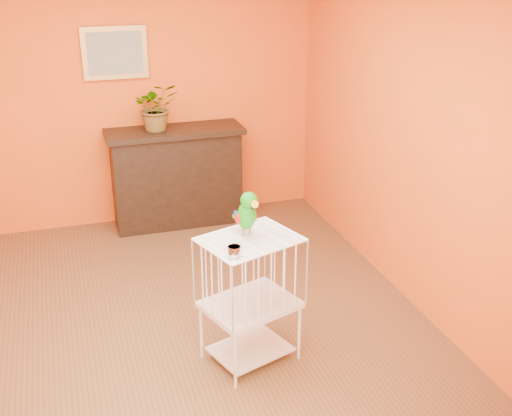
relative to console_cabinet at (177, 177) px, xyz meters
name	(u,v)px	position (x,y,z in m)	size (l,w,h in m)	color
ground	(166,333)	(-0.50, -2.01, -0.51)	(4.50, 4.50, 0.00)	brown
room_shell	(153,130)	(-0.50, -2.01, 1.08)	(4.50, 4.50, 4.50)	#EC5216
console_cabinet	(177,177)	(0.00, 0.00, 0.00)	(1.36, 0.49, 1.01)	black
potted_plant	(156,111)	(-0.16, 0.06, 0.69)	(0.42, 0.47, 0.37)	#26722D
framed_picture	(115,53)	(-0.50, 0.20, 1.24)	(0.62, 0.04, 0.50)	#B88641
birdcage	(250,298)	(0.02, -2.51, -0.02)	(0.72, 0.64, 0.93)	white
feed_cup	(234,251)	(-0.15, -2.72, 0.46)	(0.09, 0.09, 0.06)	silver
parrot	(247,212)	(0.02, -2.44, 0.59)	(0.16, 0.29, 0.32)	#59544C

